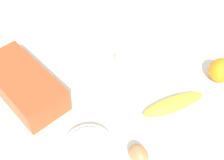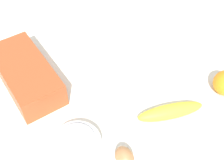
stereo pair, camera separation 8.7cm
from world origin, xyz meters
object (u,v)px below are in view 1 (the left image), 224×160
Objects in this scene: flour_bowl at (81,37)px; sugar_bowl at (88,148)px; butter_block at (133,59)px; egg_beside_bowl at (138,154)px; orange_fruit at (221,70)px; banana at (174,104)px; loaf_pan at (23,84)px.

flour_bowl is 0.42m from sugar_bowl.
butter_block is (0.16, -0.30, 0.00)m from sugar_bowl.
egg_beside_bowl is at bearing 140.26° from butter_block.
flour_bowl is 0.47m from orange_fruit.
egg_beside_bowl is at bearing -135.50° from sugar_bowl.
egg_beside_bowl is at bearing 105.48° from banana.
flour_bowl is 1.63× the size of butter_block.
egg_beside_bowl is (-0.37, -0.11, -0.02)m from loaf_pan.
loaf_pan is 1.51× the size of banana.
sugar_bowl is at bearing 118.66° from butter_block.
banana is 0.19m from egg_beside_bowl.
loaf_pan reaches higher than banana.
orange_fruit is at bearing -84.16° from egg_beside_bowl.
egg_beside_bowl is (-0.09, -0.09, -0.01)m from sugar_bowl.
banana is at bearing 172.92° from butter_block.
flour_bowl is 1.92× the size of orange_fruit.
butter_block is (0.20, -0.02, 0.01)m from banana.
egg_beside_bowl reaches higher than banana.
sugar_bowl is 0.47m from orange_fruit.
flour_bowl is at bearing -32.99° from sugar_bowl.
butter_block is at bearing 38.54° from orange_fruit.
loaf_pan is at bearing 105.91° from flour_bowl.
sugar_bowl is at bearing 83.81° from orange_fruit.
loaf_pan is at bearing 55.98° from orange_fruit.
sugar_bowl reaches higher than egg_beside_bowl.
flour_bowl is (0.07, -0.26, -0.01)m from loaf_pan.
sugar_bowl is (-0.35, 0.23, -0.00)m from flour_bowl.
loaf_pan is 3.18× the size of butter_block.
banana is at bearing -173.97° from flour_bowl.
banana is at bearing -139.98° from loaf_pan.
flour_bowl is at bearing -77.02° from loaf_pan.
egg_beside_bowl is at bearing 162.19° from flour_bowl.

